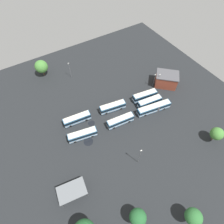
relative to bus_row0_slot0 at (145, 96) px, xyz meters
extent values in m
plane|color=black|center=(15.52, 1.57, -1.80)|extent=(107.57, 107.57, 0.00)
cube|color=teal|center=(-0.01, 0.00, -0.02)|extent=(10.92, 4.15, 2.96)
cube|color=beige|center=(-0.01, 0.00, 1.53)|extent=(10.47, 3.89, 0.14)
cube|color=black|center=(-0.01, 0.00, 0.45)|extent=(10.98, 4.20, 0.95)
cube|color=silver|center=(-0.01, 0.00, -0.85)|extent=(10.98, 4.20, 0.59)
cube|color=black|center=(5.27, -0.82, 0.55)|extent=(0.38, 2.08, 1.09)
cylinder|color=black|center=(3.44, 0.66, -1.30)|extent=(1.03, 0.45, 1.00)
cylinder|color=black|center=(3.08, -1.67, -1.30)|extent=(1.03, 0.45, 1.00)
cylinder|color=black|center=(-3.09, 1.67, -1.30)|extent=(1.03, 0.45, 1.00)
cylinder|color=black|center=(-3.45, -0.66, -1.30)|extent=(1.03, 0.45, 1.00)
cube|color=teal|center=(0.36, 3.79, -0.02)|extent=(10.61, 3.83, 2.96)
cube|color=beige|center=(0.36, 3.79, 1.53)|extent=(10.17, 3.57, 0.14)
cube|color=black|center=(0.36, 3.79, 0.45)|extent=(10.66, 3.87, 0.95)
cube|color=silver|center=(0.36, 3.79, -0.85)|extent=(10.66, 3.87, 0.59)
cube|color=black|center=(5.52, 3.15, 0.55)|extent=(0.32, 2.09, 1.09)
cylinder|color=black|center=(3.70, 4.56, -1.30)|extent=(1.03, 0.42, 1.00)
cylinder|color=black|center=(3.41, 2.23, -1.30)|extent=(1.03, 0.42, 1.00)
cylinder|color=black|center=(-2.68, 5.36, -1.30)|extent=(1.03, 0.42, 1.00)
cylinder|color=black|center=(-2.97, 3.03, -1.30)|extent=(1.03, 0.42, 1.00)
cube|color=teal|center=(0.87, 7.27, -0.02)|extent=(14.49, 4.93, 2.96)
cube|color=beige|center=(0.87, 7.27, 1.53)|extent=(13.90, 4.63, 0.14)
cube|color=black|center=(0.87, 7.27, 0.45)|extent=(14.57, 4.98, 0.95)
cube|color=silver|center=(0.87, 7.27, -0.85)|extent=(14.57, 4.98, 0.59)
cube|color=black|center=(7.91, 6.07, 0.55)|extent=(0.41, 2.08, 1.09)
cube|color=#47474C|center=(-0.68, 7.54, -0.02)|extent=(1.33, 2.72, 2.84)
cylinder|color=black|center=(5.42, 7.68, -1.30)|extent=(1.04, 0.46, 1.00)
cylinder|color=black|center=(5.03, 5.37, -1.30)|extent=(1.04, 0.46, 1.00)
cylinder|color=black|center=(-3.29, 9.18, -1.30)|extent=(1.04, 0.46, 1.00)
cylinder|color=black|center=(-3.69, 6.86, -1.30)|extent=(1.04, 0.46, 1.00)
cube|color=teal|center=(15.01, -1.98, -0.02)|extent=(10.95, 4.29, 2.96)
cube|color=beige|center=(15.01, -1.98, 1.53)|extent=(10.50, 4.02, 0.14)
cube|color=black|center=(15.01, -1.98, 0.45)|extent=(11.01, 4.33, 0.95)
cube|color=silver|center=(15.01, -1.98, -0.85)|extent=(11.01, 4.33, 0.59)
cube|color=black|center=(20.29, -2.87, 0.55)|extent=(0.41, 2.08, 1.09)
cylinder|color=black|center=(18.47, -1.37, -1.30)|extent=(1.04, 0.46, 1.00)
cylinder|color=black|center=(18.08, -3.69, -1.30)|extent=(1.04, 0.46, 1.00)
cylinder|color=black|center=(11.94, -0.28, -1.30)|extent=(1.04, 0.46, 1.00)
cylinder|color=black|center=(11.55, -2.59, -1.30)|extent=(1.04, 0.46, 1.00)
cube|color=teal|center=(15.94, 5.30, -0.02)|extent=(10.97, 3.68, 2.96)
cube|color=beige|center=(15.94, 5.30, 1.53)|extent=(10.52, 3.43, 0.14)
cube|color=black|center=(15.94, 5.30, 0.45)|extent=(11.03, 3.72, 0.95)
cube|color=silver|center=(15.94, 5.30, -0.85)|extent=(11.03, 3.72, 0.59)
cube|color=black|center=(21.30, 4.73, 0.55)|extent=(0.28, 2.09, 1.09)
cylinder|color=black|center=(19.38, 6.12, -1.30)|extent=(1.03, 0.40, 1.00)
cylinder|color=black|center=(19.14, 3.78, -1.30)|extent=(1.03, 0.40, 1.00)
cylinder|color=black|center=(12.75, 6.82, -1.30)|extent=(1.03, 0.40, 1.00)
cylinder|color=black|center=(12.50, 4.48, -1.30)|extent=(1.03, 0.40, 1.00)
cube|color=teal|center=(30.02, -4.20, -0.02)|extent=(10.88, 3.75, 2.96)
cube|color=beige|center=(30.02, -4.20, 1.53)|extent=(10.44, 3.49, 0.14)
cube|color=black|center=(30.02, -4.20, 0.45)|extent=(10.94, 3.79, 0.95)
cube|color=silver|center=(30.02, -4.20, -0.85)|extent=(10.94, 3.79, 0.59)
cube|color=black|center=(35.32, -4.80, 0.55)|extent=(0.30, 2.09, 1.09)
cylinder|color=black|center=(33.43, -3.41, -1.30)|extent=(1.03, 0.41, 1.00)
cylinder|color=black|center=(33.17, -5.74, -1.30)|extent=(1.03, 0.41, 1.00)
cylinder|color=black|center=(26.86, -2.66, -1.30)|extent=(1.03, 0.41, 1.00)
cylinder|color=black|center=(26.60, -4.99, -1.30)|extent=(1.03, 0.41, 1.00)
cube|color=teal|center=(31.27, 3.23, -0.02)|extent=(10.97, 4.60, 2.96)
cube|color=beige|center=(31.27, 3.23, 1.53)|extent=(10.51, 4.32, 0.14)
cube|color=black|center=(31.27, 3.23, 0.45)|extent=(11.03, 4.65, 0.95)
cube|color=silver|center=(31.27, 3.23, -0.85)|extent=(11.03, 4.65, 0.59)
cube|color=black|center=(36.52, 2.18, 0.55)|extent=(0.47, 2.07, 1.09)
cylinder|color=black|center=(34.75, 3.73, -1.30)|extent=(1.04, 0.49, 1.00)
cylinder|color=black|center=(34.29, 1.43, -1.30)|extent=(1.04, 0.49, 1.00)
cylinder|color=black|center=(28.26, 5.03, -1.30)|extent=(1.04, 0.49, 1.00)
cylinder|color=black|center=(27.80, 2.73, -1.30)|extent=(1.04, 0.49, 1.00)
cube|color=#99422D|center=(-13.44, -1.81, 1.10)|extent=(11.38, 11.25, 5.79)
cube|color=#4C4C51|center=(-13.44, -1.81, 4.17)|extent=(12.06, 11.93, 0.36)
cube|color=black|center=(-16.82, 1.33, -0.70)|extent=(1.27, 1.36, 2.20)
cube|color=slate|center=(42.54, 19.60, 1.91)|extent=(9.10, 6.58, 0.20)
cylinder|color=#59595B|center=(46.75, 21.47, 0.00)|extent=(0.20, 0.20, 3.61)
cylinder|color=#59595B|center=(46.08, 16.65, 0.00)|extent=(0.20, 0.20, 3.61)
cylinder|color=#59595B|center=(39.00, 22.55, 0.00)|extent=(0.20, 0.20, 3.61)
cylinder|color=#59595B|center=(38.33, 17.73, 0.00)|extent=(0.20, 0.20, 3.61)
cylinder|color=slate|center=(19.40, 21.78, 2.82)|extent=(0.16, 0.16, 9.24)
cube|color=silver|center=(19.40, 21.78, 7.62)|extent=(0.56, 0.28, 0.20)
cylinder|color=slate|center=(21.61, -29.21, 2.16)|extent=(0.16, 0.16, 7.92)
cube|color=silver|center=(21.61, -29.21, 6.30)|extent=(0.56, 0.28, 0.20)
cylinder|color=slate|center=(-7.67, -3.78, 1.75)|extent=(0.16, 0.16, 7.09)
cube|color=silver|center=(-7.67, -3.78, 5.47)|extent=(0.56, 0.28, 0.20)
cylinder|color=slate|center=(-9.36, -2.74, 1.75)|extent=(0.16, 0.16, 7.09)
cube|color=silver|center=(-9.36, -2.74, 5.47)|extent=(0.56, 0.28, 0.20)
cylinder|color=brown|center=(30.01, 35.44, -0.36)|extent=(0.44, 0.44, 2.88)
sphere|color=#235B2D|center=(30.01, 35.44, 3.08)|extent=(4.72, 4.72, 4.72)
cylinder|color=brown|center=(-9.21, 29.19, -0.53)|extent=(0.44, 0.44, 2.53)
sphere|color=#478438|center=(-9.21, 29.19, 2.70)|extent=(4.63, 4.63, 4.63)
cylinder|color=brown|center=(17.20, 43.15, -0.28)|extent=(0.44, 0.44, 3.03)
sphere|color=#2D6B33|center=(17.20, 43.15, 3.22)|extent=(4.68, 4.68, 4.68)
cylinder|color=brown|center=(32.32, -37.37, -0.53)|extent=(0.44, 0.44, 2.55)
sphere|color=#478438|center=(32.32, -37.37, 3.28)|extent=(5.95, 5.95, 5.95)
cylinder|color=black|center=(25.73, -0.65, -1.80)|extent=(2.75, 2.75, 0.01)
cylinder|color=black|center=(30.46, 5.97, -1.80)|extent=(3.55, 3.55, 0.01)
camera|label=1|loc=(38.85, 36.57, 59.03)|focal=29.04mm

